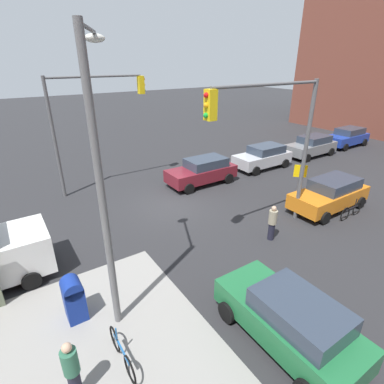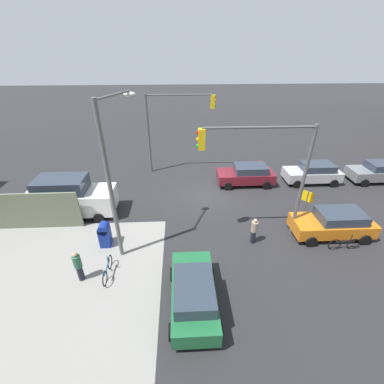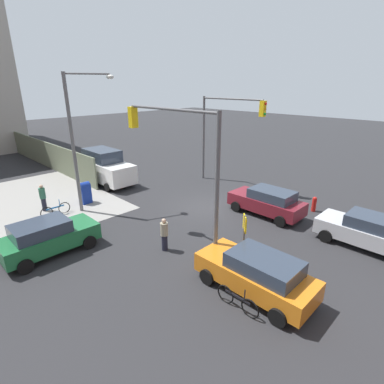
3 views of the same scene
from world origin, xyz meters
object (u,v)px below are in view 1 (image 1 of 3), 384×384
object	(u,v)px
hatchback_gray	(312,146)
pedestrian_waiting	(72,370)
coupe_green	(290,319)
coupe_silver	(263,156)
street_lamp_corner	(100,169)
hatchback_orange	(330,194)
fire_hydrant	(203,161)
traffic_signal_se_corner	(91,111)
hatchback_blue	(347,137)
traffic_signal_nw_corner	(274,130)
bicycle_leaning_on_fence	(122,353)
bicycle_at_crosswalk	(351,211)
mailbox_blue	(74,298)
hatchback_maroon	(202,171)
pedestrian_crossing	(272,222)

from	to	relation	value
hatchback_gray	pedestrian_waiting	xyz separation A→B (m)	(20.80, 9.12, 0.03)
coupe_green	hatchback_gray	world-z (taller)	same
coupe_silver	pedestrian_waiting	world-z (taller)	pedestrian_waiting
street_lamp_corner	coupe_green	size ratio (longest dim) A/B	1.93
hatchback_gray	hatchback_orange	world-z (taller)	same
fire_hydrant	hatchback_orange	world-z (taller)	hatchback_orange
traffic_signal_se_corner	hatchback_blue	distance (m)	22.12
traffic_signal_nw_corner	bicycle_leaning_on_fence	world-z (taller)	traffic_signal_nw_corner
traffic_signal_se_corner	bicycle_at_crosswalk	xyz separation A→B (m)	(-9.19, 10.50, -4.29)
traffic_signal_se_corner	pedestrian_waiting	distance (m)	13.24
mailbox_blue	fire_hydrant	xyz separation A→B (m)	(-11.20, -9.20, -0.28)
coupe_green	coupe_silver	world-z (taller)	same
bicycle_leaning_on_fence	fire_hydrant	bearing A→B (deg)	-132.93
hatchback_gray	coupe_silver	xyz separation A→B (m)	(5.40, -0.07, -0.00)
street_lamp_corner	bicycle_at_crosswalk	xyz separation A→B (m)	(-11.85, 0.54, -4.35)
coupe_green	bicycle_at_crosswalk	xyz separation A→B (m)	(-8.36, -3.11, -0.50)
bicycle_at_crosswalk	street_lamp_corner	bearing A→B (deg)	-2.60
fire_hydrant	hatchback_gray	xyz separation A→B (m)	(-9.00, 2.48, 0.36)
traffic_signal_nw_corner	mailbox_blue	distance (m)	9.34
street_lamp_corner	hatchback_orange	bearing A→B (deg)	-176.72
coupe_silver	traffic_signal_nw_corner	bearing A→B (deg)	44.78
mailbox_blue	coupe_silver	world-z (taller)	coupe_silver
hatchback_maroon	coupe_green	bearing A→B (deg)	66.19
traffic_signal_nw_corner	bicycle_leaning_on_fence	bearing A→B (deg)	18.90
hatchback_gray	coupe_silver	world-z (taller)	same
fire_hydrant	coupe_green	bearing A→B (deg)	63.77
bicycle_leaning_on_fence	pedestrian_waiting	bearing A→B (deg)	9.62
fire_hydrant	hatchback_orange	size ratio (longest dim) A/B	0.21
traffic_signal_nw_corner	pedestrian_crossing	xyz separation A→B (m)	(0.28, 0.70, -3.82)
fire_hydrant	hatchback_blue	bearing A→B (deg)	170.64
pedestrian_crossing	bicycle_leaning_on_fence	bearing A→B (deg)	-157.72
pedestrian_waiting	bicycle_at_crosswalk	distance (m)	13.69
hatchback_orange	pedestrian_waiting	bearing A→B (deg)	10.93
traffic_signal_nw_corner	bicycle_at_crosswalk	bearing A→B (deg)	161.66
mailbox_blue	hatchback_blue	distance (m)	26.36
hatchback_blue	hatchback_gray	bearing A→B (deg)	1.48
hatchback_maroon	pedestrian_waiting	world-z (taller)	pedestrian_waiting
hatchback_blue	bicycle_at_crosswalk	distance (m)	14.73
hatchback_orange	traffic_signal_nw_corner	bearing A→B (deg)	-3.66
hatchback_orange	hatchback_maroon	bearing A→B (deg)	-61.56
coupe_silver	bicycle_leaning_on_fence	world-z (taller)	coupe_silver
pedestrian_crossing	street_lamp_corner	bearing A→B (deg)	-170.31
bicycle_leaning_on_fence	street_lamp_corner	bearing A→B (deg)	-107.58
mailbox_blue	hatchback_gray	bearing A→B (deg)	-161.61
pedestrian_crossing	traffic_signal_nw_corner	bearing A→B (deg)	75.94
coupe_green	pedestrian_crossing	bearing A→B (deg)	-132.28
mailbox_blue	hatchback_blue	bearing A→B (deg)	-164.93
traffic_signal_nw_corner	fire_hydrant	distance (m)	10.02
traffic_signal_nw_corner	hatchback_gray	size ratio (longest dim) A/B	1.45
pedestrian_waiting	bicycle_leaning_on_fence	distance (m)	1.33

